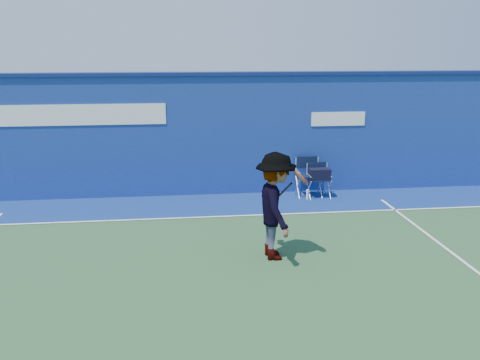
{
  "coord_description": "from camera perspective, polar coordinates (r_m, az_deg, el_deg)",
  "views": [
    {
      "loc": [
        -0.38,
        -7.53,
        3.68
      ],
      "look_at": [
        0.8,
        2.6,
        1.0
      ],
      "focal_mm": 38.0,
      "sensor_mm": 36.0,
      "label": 1
    }
  ],
  "objects": [
    {
      "name": "directors_chair_left",
      "position": [
        12.98,
        7.71,
        -0.47
      ],
      "size": [
        0.58,
        0.52,
        0.98
      ],
      "color": "silver",
      "rests_on": "ground"
    },
    {
      "name": "directors_chair_right",
      "position": [
        12.87,
        8.84,
        -0.4
      ],
      "size": [
        0.52,
        0.46,
        0.86
      ],
      "color": "silver",
      "rests_on": "ground"
    },
    {
      "name": "court_lines",
      "position": [
        8.93,
        -3.66,
        -9.57
      ],
      "size": [
        24.0,
        12.0,
        0.01
      ],
      "color": "white",
      "rests_on": "out_of_bounds_strip"
    },
    {
      "name": "tennis_player",
      "position": [
        8.97,
        4.01,
        -2.94
      ],
      "size": [
        0.96,
        1.28,
        1.92
      ],
      "color": "#EA4738",
      "rests_on": "ground"
    },
    {
      "name": "stadium_wall",
      "position": [
        12.91,
        -4.9,
        5.18
      ],
      "size": [
        24.0,
        0.5,
        3.08
      ],
      "color": "navy",
      "rests_on": "ground"
    },
    {
      "name": "out_of_bounds_strip",
      "position": [
        12.2,
        -4.55,
        -2.85
      ],
      "size": [
        24.0,
        1.8,
        0.01
      ],
      "primitive_type": "cube",
      "color": "navy",
      "rests_on": "ground"
    },
    {
      "name": "ground",
      "position": [
        8.39,
        -3.43,
        -11.33
      ],
      "size": [
        80.0,
        80.0,
        0.0
      ],
      "primitive_type": "plane",
      "color": "#2B522D",
      "rests_on": "ground"
    },
    {
      "name": "water_bottle",
      "position": [
        12.75,
        7.58,
        -1.61
      ],
      "size": [
        0.07,
        0.07,
        0.25
      ],
      "primitive_type": "cylinder",
      "color": "white",
      "rests_on": "ground"
    }
  ]
}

